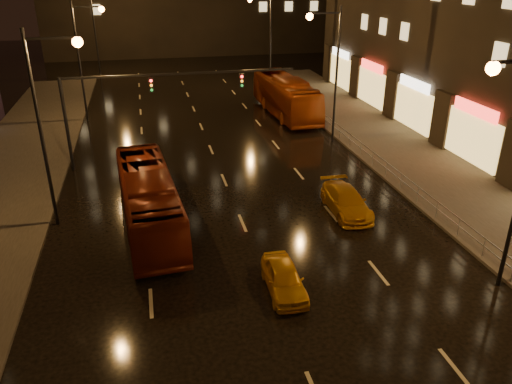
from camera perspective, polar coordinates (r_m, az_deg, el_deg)
ground at (r=35.70m, az=-4.71°, el=3.81°), size 140.00×140.00×0.00m
sidewalk_right at (r=35.63m, az=18.59°, el=2.66°), size 7.00×70.00×0.15m
traffic_signal at (r=34.04m, az=-13.58°, el=10.54°), size 15.31×0.32×6.20m
railing_right at (r=36.33m, az=11.91°, el=5.23°), size 0.05×56.00×1.00m
bus_red at (r=26.37m, az=-12.20°, el=-0.81°), size 3.40×11.03×3.03m
bus_curb at (r=46.43m, az=3.40°, el=10.90°), size 3.34×12.34×3.41m
taxi_near at (r=21.15m, az=3.21°, el=-9.82°), size 1.58×3.68×1.24m
taxi_far at (r=27.97m, az=10.27°, el=-1.05°), size 1.99×4.64×1.33m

